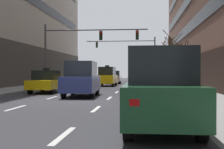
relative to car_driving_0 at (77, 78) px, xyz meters
The scene contains 33 objects.
ground_plane 16.58m from the car_driving_0, 78.22° to the right, with size 120.00×120.00×0.00m, color #38383D.
sidewalk_right 19.11m from the car_driving_0, 58.05° to the right, with size 3.42×80.00×0.14m, color gray.
lane_stripe_l1_s3 19.30m from the car_driving_0, 84.92° to the right, with size 0.16×2.00×0.01m, color silver.
lane_stripe_l1_s4 14.33m from the car_driving_0, 83.15° to the right, with size 0.16×2.00×0.01m, color silver.
lane_stripe_l1_s5 9.40m from the car_driving_0, 79.49° to the right, with size 0.16×2.00×0.01m, color silver.
lane_stripe_l1_s6 4.61m from the car_driving_0, 67.91° to the right, with size 0.16×2.00×0.01m, color silver.
lane_stripe_l1_s7 2.05m from the car_driving_0, 24.93° to the left, with size 0.16×2.00×0.01m, color silver.
lane_stripe_l1_s8 6.09m from the car_driving_0, 73.58° to the left, with size 0.16×2.00×0.01m, color silver.
lane_stripe_l1_s9 10.96m from the car_driving_0, 81.01° to the left, with size 0.16×2.00×0.01m, color silver.
lane_stripe_l1_s10 15.91m from the car_driving_0, 83.83° to the left, with size 0.16×2.00×0.01m, color silver.
lane_stripe_l2_s2 24.74m from the car_driving_0, 78.21° to the right, with size 0.16×2.00×0.01m, color silver.
lane_stripe_l2_s3 19.88m from the car_driving_0, 75.26° to the right, with size 0.16×2.00×0.01m, color silver.
lane_stripe_l2_s4 15.10m from the car_driving_0, 70.42° to the right, with size 0.16×2.00×0.01m, color silver.
lane_stripe_l2_s5 10.53m from the car_driving_0, 61.24° to the right, with size 0.16×2.00×0.01m, color silver.
lane_stripe_l2_s6 6.62m from the car_driving_0, 39.78° to the right, with size 0.16×2.00×0.01m, color silver.
lane_stripe_l2_s7 5.18m from the car_driving_0, ahead, with size 0.16×2.00×0.01m, color silver.
lane_stripe_l2_s8 7.73m from the car_driving_0, 48.91° to the left, with size 0.16×2.00×0.01m, color silver.
lane_stripe_l2_s9 11.94m from the car_driving_0, 64.91° to the left, with size 0.16×2.00×0.01m, color silver.
lane_stripe_l2_s10 16.60m from the car_driving_0, 72.26° to the left, with size 0.16×2.00×0.01m, color silver.
car_driving_0 is the anchor object (origin of this frame).
taxi_driving_1 3.26m from the car_driving_0, ahead, with size 1.89×4.26×2.21m.
taxi_driving_2 6.36m from the car_driving_0, 90.82° to the left, with size 1.98×4.42×1.81m.
taxi_driving_3 10.32m from the car_driving_0, 89.30° to the right, with size 1.86×4.29×1.77m.
car_driving_4 13.66m from the car_driving_0, 76.23° to the right, with size 1.99×4.46×2.13m.
car_driving_5 7.72m from the car_driving_0, 64.83° to the left, with size 1.98×4.47×1.66m.
car_parked_0 24.39m from the car_driving_0, 72.46° to the right, with size 1.80×4.27×2.06m.
car_parked_1 18.88m from the car_driving_0, 67.10° to the right, with size 1.83×4.22×2.03m.
traffic_signal_0 5.58m from the car_driving_0, 70.75° to the right, with size 9.56×0.35×5.79m.
traffic_signal_1 14.14m from the car_driving_0, 65.34° to the left, with size 10.09×0.35×6.46m.
street_tree_0 10.09m from the car_driving_0, ahead, with size 2.01×2.01×5.14m.
street_tree_1 12.29m from the car_driving_0, 36.85° to the right, with size 1.42×1.39×3.84m.
street_tree_2 9.99m from the car_driving_0, ahead, with size 1.86×1.67×5.74m.
pedestrian_0 14.66m from the car_driving_0, 46.28° to the right, with size 0.52×0.26×1.62m.
Camera 1 is at (3.49, -14.77, 1.48)m, focal length 47.57 mm.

